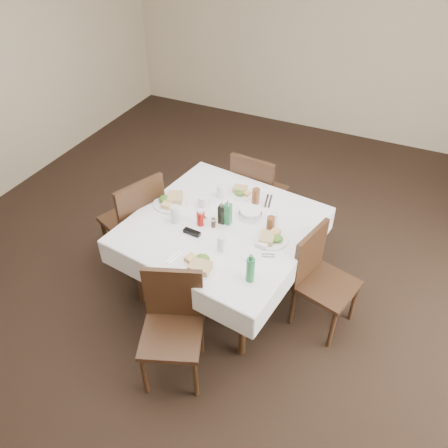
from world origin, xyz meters
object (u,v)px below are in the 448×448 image
bread_basket (250,213)px  oil_cruet_dark (222,214)px  chair_west (137,217)px  water_e (274,219)px  oil_cruet_green (228,213)px  chair_east (319,274)px  coffee_mug (203,202)px  chair_north (256,190)px  water_w (176,214)px  chair_south (173,319)px  ketchup_bottle (201,218)px  green_bottle (250,269)px  water_n (221,191)px  water_s (222,243)px  dining_table (222,230)px

bread_basket → oil_cruet_dark: 0.26m
chair_west → water_e: chair_west is taller
chair_west → oil_cruet_green: 0.93m
chair_east → coffee_mug: 1.14m
chair_north → oil_cruet_green: size_ratio=3.97×
chair_east → water_w: size_ratio=6.08×
chair_south → ketchup_bottle: (-0.17, 0.78, 0.31)m
chair_south → green_bottle: green_bottle is taller
bread_basket → water_n: bearing=157.4°
chair_south → water_e: bearing=69.9°
water_e → water_n: bearing=163.9°
water_s → ketchup_bottle: size_ratio=0.89×
green_bottle → ketchup_bottle: bearing=145.8°
water_w → oil_cruet_dark: oil_cruet_dark is taller
chair_north → chair_west: (-0.81, -0.90, 0.03)m
oil_cruet_dark → ketchup_bottle: (-0.15, -0.09, -0.02)m
water_e → water_w: water_w is taller
ketchup_bottle → bread_basket: bearing=39.3°
chair_west → coffee_mug: chair_west is taller
oil_cruet_green → bread_basket: bearing=50.0°
chair_south → water_s: (0.12, 0.58, 0.31)m
dining_table → chair_south: chair_south is taller
ketchup_bottle → water_e: bearing=24.6°
oil_cruet_dark → coffee_mug: (-0.24, 0.14, -0.05)m
water_e → oil_cruet_green: size_ratio=0.46×
chair_west → oil_cruet_dark: 0.88m
green_bottle → water_w: bearing=156.1°
chair_north → oil_cruet_green: bearing=-85.2°
oil_cruet_green → water_w: bearing=-158.5°
water_n → dining_table: bearing=-63.0°
water_s → water_w: size_ratio=0.88×
water_e → coffee_mug: (-0.64, -0.02, -0.01)m
water_n → water_s: 0.68m
chair_west → oil_cruet_dark: bearing=3.0°
water_n → oil_cruet_green: size_ratio=0.53×
chair_south → green_bottle: bearing=40.6°
water_w → coffee_mug: (0.11, 0.28, -0.03)m
chair_south → chair_west: size_ratio=0.91×
water_w → oil_cruet_dark: 0.38m
chair_east → green_bottle: 0.74m
water_n → water_w: bearing=-112.5°
water_w → ketchup_bottle: 0.21m
bread_basket → chair_north: bearing=106.8°
chair_north → chair_west: size_ratio=0.95×
chair_north → water_w: 1.09m
water_s → green_bottle: green_bottle is taller
chair_south → coffee_mug: chair_south is taller
chair_south → oil_cruet_dark: oil_cruet_dark is taller
chair_east → water_s: 0.84m
dining_table → chair_east: size_ratio=1.78×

